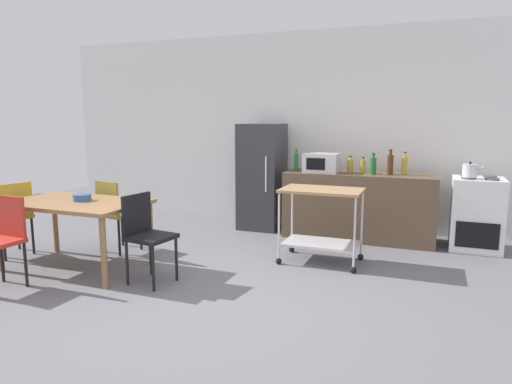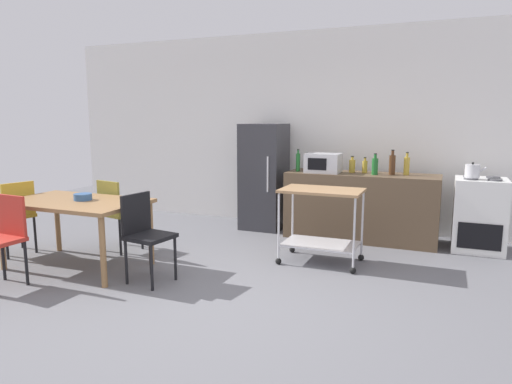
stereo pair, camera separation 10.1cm
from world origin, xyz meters
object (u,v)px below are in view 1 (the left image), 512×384
Objects in this scene: chair_mustard at (12,213)px; microwave at (322,163)px; chair_red at (1,236)px; kettle at (470,171)px; bottle_wine at (350,165)px; bottle_sparkling_water at (363,166)px; dining_table at (75,208)px; bottle_soy_sauce at (405,165)px; bottle_sesame_oil at (373,166)px; refrigerator at (262,177)px; kitchen_cart at (321,213)px; stove_oven at (477,214)px; chair_black at (146,232)px; chair_olive at (115,211)px; bottle_hot_sauce at (296,162)px; fruit_bowl at (82,197)px; bottle_soda at (390,164)px.

chair_mustard is 3.92m from microwave.
kettle is at bearing 38.89° from chair_red.
bottle_wine is 0.93× the size of kettle.
bottle_sparkling_water is 0.89× the size of kettle.
chair_red is 4.36m from bottle_sparkling_water.
chair_red is 3.71× the size of kettle.
bottle_soy_sauce is at bearing 37.23° from dining_table.
refrigerator is at bearing 174.01° from bottle_sesame_oil.
kettle is (1.84, 0.02, -0.03)m from microwave.
kitchen_cart is at bearing -121.93° from bottle_soy_sauce.
chair_red is 3.90m from microwave.
chair_black is at bearing -141.65° from stove_oven.
stove_oven is (5.15, 2.34, -0.07)m from chair_mustard.
kettle is (4.00, 2.32, 0.33)m from dining_table.
chair_mustard is 3.18× the size of bottle_sesame_oil.
dining_table is at bearing -137.49° from bottle_sparkling_water.
stove_oven is at bearing 4.00° from bottle_sesame_oil.
chair_mustard is 3.98× the size of bottle_wine.
chair_black is 1.00× the size of chair_mustard.
microwave reaches higher than chair_olive.
bottle_sparkling_water reaches higher than chair_black.
chair_olive is at bearing -144.22° from bottle_wine.
bottle_sparkling_water reaches higher than chair_olive.
bottle_sesame_oil is at bearing 39.25° from dining_table.
chair_olive is at bearing 133.19° from chair_mustard.
chair_olive is 2.76m from microwave.
bottle_hot_sauce reaches higher than chair_mustard.
bottle_hot_sauce reaches higher than dining_table.
microwave reaches higher than bottle_sparkling_water.
chair_mustard is 3.64m from bottle_hot_sauce.
stove_oven is at bearing 2.55° from bottle_hot_sauce.
bottle_hot_sauce is 0.74m from bottle_wine.
microwave is at bearing 54.83° from chair_red.
bottle_sparkling_water is 0.76× the size of bottle_sesame_oil.
dining_table is 3.69m from bottle_sesame_oil.
bottle_hot_sauce is 1.44m from bottle_soy_sauce.
fruit_bowl is (-2.46, -2.42, -0.21)m from bottle_wine.
bottle_soda is at bearing -7.13° from bottle_sparkling_water.
chair_olive reaches higher than dining_table.
bottle_soda is (0.61, 1.24, 0.46)m from kitchen_cart.
kettle is at bearing -3.70° from refrigerator.
bottle_sparkling_water reaches higher than kitchen_cart.
microwave is (-0.27, 1.12, 0.46)m from kitchen_cart.
kitchen_cart reaches higher than fruit_bowl.
fruit_bowl is at bearing 72.21° from chair_red.
fruit_bowl is (-2.99, -2.38, -0.25)m from bottle_soda.
bottle_sesame_oil is at bearing 134.18° from chair_mustard.
chair_red is 3.29m from kitchen_cart.
dining_table is at bearing -142.77° from bottle_soy_sauce.
microwave is 2.39× the size of fruit_bowl.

